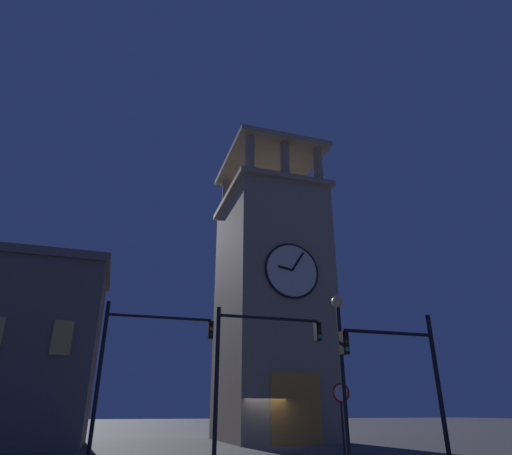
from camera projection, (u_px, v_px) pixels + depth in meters
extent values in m
plane|color=#424247|center=(264.00, 446.00, 24.48)|extent=(200.00, 200.00, 0.00)
cube|color=gray|center=(271.00, 310.00, 31.92)|extent=(6.75, 8.43, 17.36)
cube|color=gray|center=(269.00, 202.00, 35.39)|extent=(7.35, 9.03, 0.40)
cylinder|color=gray|center=(318.00, 167.00, 33.68)|extent=(0.70, 0.70, 3.11)
cylinder|color=gray|center=(285.00, 161.00, 32.90)|extent=(0.70, 0.70, 3.11)
cylinder|color=gray|center=(250.00, 155.00, 32.13)|extent=(0.70, 0.70, 3.11)
cylinder|color=gray|center=(285.00, 205.00, 40.02)|extent=(0.70, 0.70, 3.11)
cylinder|color=gray|center=(256.00, 201.00, 39.25)|extent=(0.70, 0.70, 3.11)
cylinder|color=gray|center=(226.00, 197.00, 38.47)|extent=(0.70, 0.70, 3.11)
cube|color=gray|center=(269.00, 165.00, 36.76)|extent=(7.35, 9.03, 0.40)
cylinder|color=black|center=(269.00, 150.00, 37.32)|extent=(0.12, 0.12, 2.47)
cylinder|color=silver|center=(292.00, 271.00, 28.85)|extent=(3.68, 0.12, 3.68)
torus|color=black|center=(292.00, 271.00, 28.84)|extent=(3.84, 0.16, 3.84)
cube|color=black|center=(285.00, 268.00, 28.66)|extent=(1.02, 0.06, 0.31)
cube|color=black|center=(298.00, 261.00, 29.14)|extent=(0.94, 0.06, 1.38)
cube|color=orange|center=(296.00, 408.00, 25.66)|extent=(3.20, 0.24, 4.00)
cube|color=#E0B259|center=(62.00, 338.00, 22.90)|extent=(1.00, 0.12, 1.80)
cylinder|color=black|center=(99.00, 377.00, 17.06)|extent=(0.16, 0.16, 6.08)
cylinder|color=black|center=(161.00, 317.00, 18.65)|extent=(4.39, 0.12, 0.12)
cube|color=black|center=(210.00, 330.00, 19.10)|extent=(0.22, 0.30, 0.75)
sphere|color=#360505|center=(211.00, 323.00, 19.05)|extent=(0.16, 0.16, 0.16)
sphere|color=orange|center=(211.00, 329.00, 18.95)|extent=(0.16, 0.16, 0.16)
sphere|color=#063316|center=(211.00, 335.00, 18.85)|extent=(0.16, 0.16, 0.16)
cylinder|color=black|center=(216.00, 383.00, 15.85)|extent=(0.16, 0.16, 5.56)
cylinder|color=black|center=(270.00, 318.00, 17.40)|extent=(4.18, 0.12, 0.12)
cube|color=black|center=(318.00, 332.00, 17.81)|extent=(0.22, 0.30, 0.75)
sphere|color=#360505|center=(319.00, 324.00, 17.76)|extent=(0.16, 0.16, 0.16)
sphere|color=#392705|center=(319.00, 330.00, 17.67)|extent=(0.16, 0.16, 0.16)
sphere|color=#18C154|center=(320.00, 337.00, 17.57)|extent=(0.16, 0.16, 0.16)
cylinder|color=black|center=(439.00, 388.00, 15.07)|extent=(0.16, 0.16, 5.09)
cylinder|color=black|center=(388.00, 333.00, 15.28)|extent=(3.55, 0.12, 0.12)
cube|color=black|center=(344.00, 343.00, 14.62)|extent=(0.22, 0.30, 0.75)
sphere|color=#360505|center=(346.00, 334.00, 14.57)|extent=(0.16, 0.16, 0.16)
sphere|color=#392705|center=(347.00, 341.00, 14.47)|extent=(0.16, 0.16, 0.16)
sphere|color=#18C154|center=(347.00, 349.00, 14.37)|extent=(0.16, 0.16, 0.16)
cylinder|color=black|center=(344.00, 384.00, 15.04)|extent=(0.14, 0.14, 5.36)
sphere|color=#F9DB8C|center=(338.00, 302.00, 16.17)|extent=(0.44, 0.44, 0.44)
cylinder|color=black|center=(343.00, 425.00, 17.29)|extent=(0.08, 0.08, 2.61)
cylinder|color=white|center=(341.00, 393.00, 17.73)|extent=(0.70, 0.04, 0.70)
torus|color=red|center=(341.00, 393.00, 17.71)|extent=(0.78, 0.08, 0.78)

